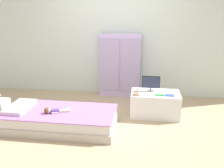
% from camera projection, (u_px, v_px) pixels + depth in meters
% --- Properties ---
extents(ground_plane, '(10.00, 10.00, 0.02)m').
position_uv_depth(ground_plane, '(103.00, 125.00, 3.92)').
color(ground_plane, tan).
extents(back_wall, '(6.40, 0.05, 2.70)m').
position_uv_depth(back_wall, '(115.00, 32.00, 4.99)').
color(back_wall, silver).
rests_on(back_wall, ground_plane).
extents(bed, '(1.74, 0.82, 0.29)m').
position_uv_depth(bed, '(61.00, 119.00, 3.78)').
color(bed, beige).
rests_on(bed, ground_plane).
extents(pillow, '(0.32, 0.58, 0.06)m').
position_uv_depth(pillow, '(20.00, 107.00, 3.81)').
color(pillow, silver).
rests_on(pillow, bed).
extents(doll, '(0.38, 0.19, 0.10)m').
position_uv_depth(doll, '(52.00, 111.00, 3.64)').
color(doll, '#6B4CB2').
rests_on(doll, bed).
extents(wardrobe, '(0.87, 0.26, 1.34)m').
position_uv_depth(wardrobe, '(120.00, 66.00, 5.02)').
color(wardrobe, silver).
rests_on(wardrobe, ground_plane).
extents(tv_stand, '(0.85, 0.51, 0.43)m').
position_uv_depth(tv_stand, '(155.00, 104.00, 4.20)').
color(tv_stand, white).
rests_on(tv_stand, ground_plane).
extents(tv_monitor, '(0.32, 0.10, 0.27)m').
position_uv_depth(tv_monitor, '(151.00, 83.00, 4.18)').
color(tv_monitor, '#99999E').
rests_on(tv_monitor, tv_stand).
extents(rocking_horse_toy, '(0.11, 0.04, 0.13)m').
position_uv_depth(rocking_horse_toy, '(136.00, 92.00, 4.00)').
color(rocking_horse_toy, '#8E6642').
rests_on(rocking_horse_toy, tv_stand).
extents(book_green, '(0.16, 0.09, 0.01)m').
position_uv_depth(book_green, '(160.00, 95.00, 4.02)').
color(book_green, '#429E51').
rests_on(book_green, tv_stand).
extents(book_blue, '(0.15, 0.09, 0.02)m').
position_uv_depth(book_blue, '(170.00, 95.00, 4.00)').
color(book_blue, blue).
rests_on(book_blue, tv_stand).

